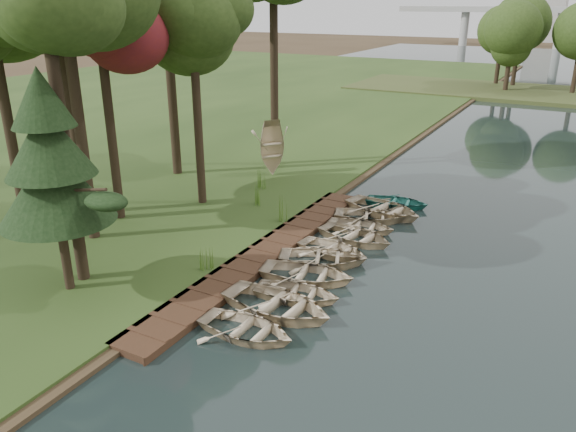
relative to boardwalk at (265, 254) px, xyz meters
The scene contains 24 objects.
ground 1.61m from the boardwalk, ahead, with size 300.00×300.00×0.00m, color #3D2F1D.
boardwalk is the anchor object (origin of this frame).
far_trees 50.78m from the boardwalk, 82.86° to the left, with size 45.60×5.60×8.80m.
building_b 145.16m from the boardwalk, 91.34° to the left, with size 8.00×8.00×12.00m, color #A5A5A0.
rowboat_0 5.88m from the boardwalk, 64.95° to the right, with size 2.28×3.20×0.66m, color beige.
rowboat_1 4.54m from the boardwalk, 54.16° to the right, with size 2.82×3.95×0.82m, color beige.
rowboat_2 3.80m from the boardwalk, 42.32° to the right, with size 2.17×3.04×0.63m, color beige.
rowboat_3 2.73m from the boardwalk, 24.43° to the right, with size 2.53×3.54×0.73m, color beige.
rowboat_4 2.46m from the boardwalk, ahead, with size 2.48×3.48×0.72m, color beige.
rowboat_5 2.79m from the boardwalk, 30.22° to the left, with size 2.20×3.08×0.64m, color beige.
rowboat_6 4.12m from the boardwalk, 49.55° to the left, with size 2.44×3.41×0.71m, color beige.
rowboat_7 4.95m from the boardwalk, 60.44° to the left, with size 2.18×3.05×0.63m, color beige.
rowboat_8 6.22m from the boardwalk, 67.32° to the left, with size 2.46×3.44×0.71m, color beige.
rowboat_9 7.30m from the boardwalk, 68.84° to the left, with size 2.83×3.96×0.82m, color beige.
rowboat_10 8.69m from the boardwalk, 70.76° to the left, with size 2.21×3.10×0.64m, color #2E8073.
stored_rowboat 10.59m from the boardwalk, 118.69° to the left, with size 2.31×3.23×0.67m, color beige.
tree_0 11.71m from the boardwalk, 131.17° to the right, with size 4.00×4.00×11.09m.
tree_2 11.53m from the boardwalk, behind, with size 3.42×3.42×9.88m.
tree_4 10.93m from the boardwalk, 148.49° to the left, with size 4.22×4.22×10.28m.
pine_tree 8.88m from the boardwalk, 126.33° to the right, with size 3.80×3.80×7.65m.
reeds_0 2.84m from the boardwalk, 111.11° to the right, with size 0.60×0.60×0.88m, color #3F661E.
reeds_1 3.45m from the boardwalk, 107.23° to the left, with size 0.60×0.60×1.13m, color #3F661E.
reeds_2 8.14m from the boardwalk, 122.17° to the left, with size 0.60×0.60×1.13m, color #3F661E.
reeds_3 5.51m from the boardwalk, 124.87° to the left, with size 0.60×0.60×1.05m, color #3F661E.
Camera 1 is at (9.18, -17.84, 9.81)m, focal length 35.00 mm.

